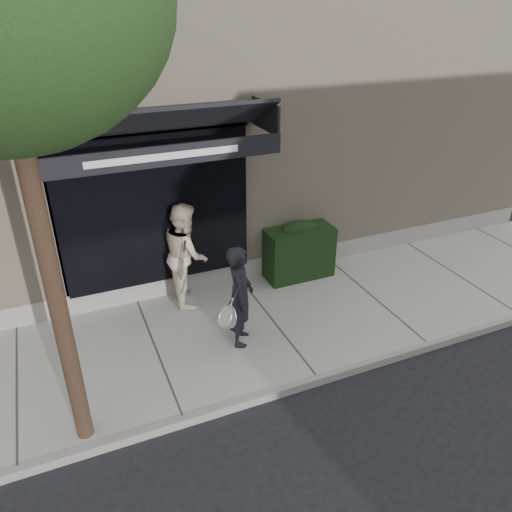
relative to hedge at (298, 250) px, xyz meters
name	(u,v)px	position (x,y,z in m)	size (l,w,h in m)	color
ground	(273,326)	(-1.10, -1.25, -0.66)	(80.00, 80.00, 0.00)	black
sidewalk	(273,323)	(-1.10, -1.25, -0.60)	(20.00, 3.00, 0.12)	#9A9B96
curb	(318,380)	(-1.10, -2.80, -0.59)	(20.00, 0.10, 0.14)	gray
building_facade	(182,108)	(-1.11, 3.71, 2.08)	(14.30, 8.04, 5.64)	#C0B193
hedge	(298,250)	(0.00, 0.00, 0.00)	(1.30, 0.70, 1.14)	black
pedestrian_front	(240,296)	(-1.80, -1.55, 0.29)	(0.76, 0.81, 1.66)	black
pedestrian_back	(186,254)	(-2.21, -0.05, 0.39)	(0.82, 0.99, 1.85)	beige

